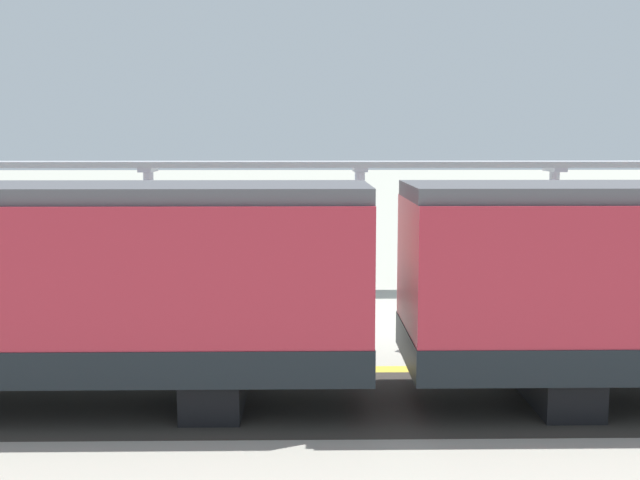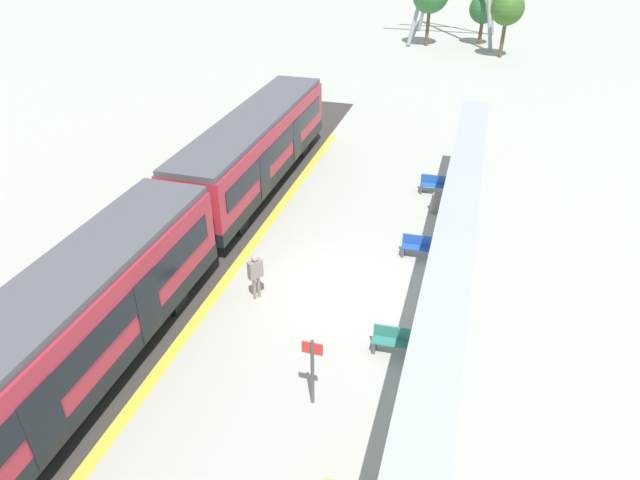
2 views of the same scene
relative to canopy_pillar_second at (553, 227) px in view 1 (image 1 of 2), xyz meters
name	(u,v)px [view 1 (image 1 of 2)]	position (x,y,z in m)	size (l,w,h in m)	color
ground_plane	(364,320)	(-3.76, 5.50, -1.73)	(176.00, 176.00, 0.00)	#ABAB9C
tactile_edge_strip	(380,369)	(-7.77, 5.50, -1.72)	(0.39, 29.13, 0.01)	gold
trackbed	(390,402)	(-9.56, 5.50, -1.72)	(3.20, 41.13, 0.01)	#38332D
canopy_pillar_second	(553,227)	(0.00, 0.00, 0.00)	(1.10, 0.44, 3.40)	slate
canopy_pillar_third	(360,228)	(0.00, 5.37, 0.00)	(1.10, 0.44, 3.40)	slate
canopy_pillar_fourth	(150,228)	(0.00, 11.15, 0.00)	(1.10, 0.44, 3.40)	slate
canopy_beam	(354,164)	(0.00, 5.53, 1.75)	(1.20, 23.21, 0.16)	#A8AAB2
bench_near_end	(250,282)	(-1.20, 8.33, -1.28)	(1.51, 0.48, 0.86)	#234FA9
bench_mid_platform	(461,281)	(-1.20, 2.75, -1.28)	(1.51, 0.49, 0.86)	#2F776B
bench_extra_slot	(32,282)	(-1.22, 14.01, -1.28)	(1.51, 0.49, 0.86)	#2455A5
trash_bin	(105,281)	(-1.01, 12.17, -1.30)	(0.48, 0.48, 0.86)	slate
platform_info_sign	(585,258)	(-3.09, 0.15, -0.40)	(0.56, 0.10, 2.20)	#4C4C51
passenger_waiting_near_edge	(441,295)	(-6.29, 4.15, -0.63)	(0.47, 0.54, 1.74)	gray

